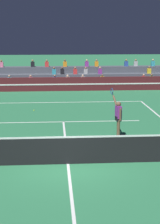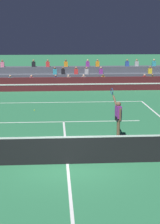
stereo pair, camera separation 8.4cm
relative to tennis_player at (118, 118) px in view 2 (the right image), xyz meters
name	(u,v)px [view 2 (the right image)]	position (x,y,z in m)	size (l,w,h in m)	color
ground_plane	(67,164)	(-2.38, -3.13, -0.98)	(120.00, 120.00, 0.00)	#2D7A4C
court_lines	(67,164)	(-2.38, -3.13, -0.97)	(11.10, 23.90, 0.01)	white
tennis_net	(67,150)	(-2.38, -3.13, -0.43)	(12.00, 0.10, 1.10)	black
sponsor_banner_wall	(61,84)	(-2.38, 13.58, -0.43)	(18.00, 0.26, 1.10)	#51191E
bleacher_stand	(61,79)	(-2.37, 16.11, -0.32)	(19.32, 2.85, 2.28)	#4C515B
tennis_player	(118,118)	(0.00, 0.00, 0.00)	(0.37, 1.35, 2.26)	brown
tennis_ball	(34,110)	(-4.10, 6.18, -0.94)	(0.07, 0.07, 0.07)	#C6DB33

